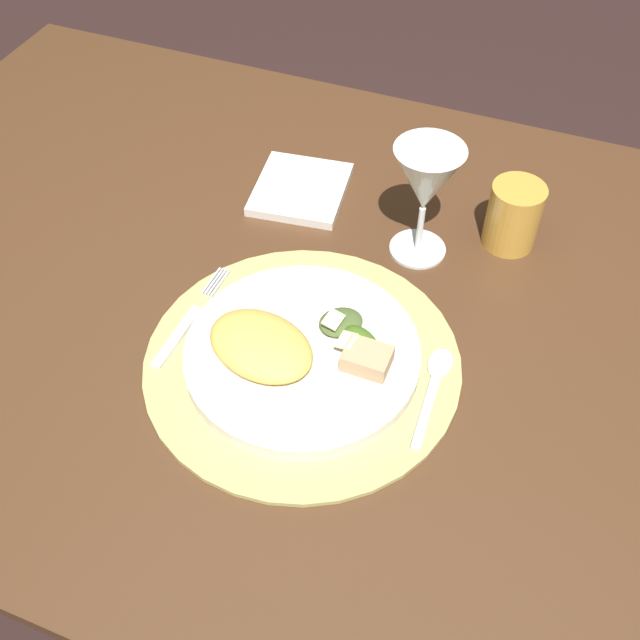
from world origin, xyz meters
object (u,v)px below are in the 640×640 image
dining_table (332,371)px  amber_tumbler (513,216)px  spoon (436,379)px  fork (188,321)px  wine_glass (426,183)px  napkin (301,189)px  dinner_plate (303,355)px

dining_table → amber_tumbler: bearing=47.0°
dining_table → spoon: spoon is taller
fork → amber_tumbler: size_ratio=1.90×
dining_table → fork: fork is taller
spoon → amber_tumbler: bearing=84.3°
spoon → amber_tumbler: 0.26m
spoon → amber_tumbler: amber_tumbler is taller
wine_glass → napkin: bearing=164.3°
dinner_plate → spoon: (0.14, 0.03, -0.01)m
wine_glass → dining_table: bearing=-118.4°
dinner_plate → wine_glass: (0.07, 0.22, 0.09)m
dining_table → dinner_plate: size_ratio=5.49×
dining_table → wine_glass: (0.07, 0.12, 0.24)m
napkin → wine_glass: bearing=-15.7°
napkin → dining_table: bearing=-56.8°
dinner_plate → wine_glass: 0.25m
fork → spoon: (0.29, 0.02, 0.00)m
napkin → wine_glass: (0.18, -0.05, 0.10)m
wine_glass → amber_tumbler: bearing=29.4°
wine_glass → spoon: bearing=-68.3°
dinner_plate → fork: (-0.14, 0.00, -0.01)m
dining_table → dinner_plate: (0.00, -0.10, 0.15)m
dinner_plate → napkin: dinner_plate is taller
dining_table → amber_tumbler: size_ratio=16.56×
dining_table → amber_tumbler: amber_tumbler is taller
dining_table → fork: size_ratio=8.74×
fork → wine_glass: size_ratio=1.06×
dinner_plate → amber_tumbler: amber_tumbler is taller
napkin → wine_glass: size_ratio=0.84×
dining_table → wine_glass: wine_glass is taller
dining_table → napkin: bearing=123.2°
fork → amber_tumbler: 0.42m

